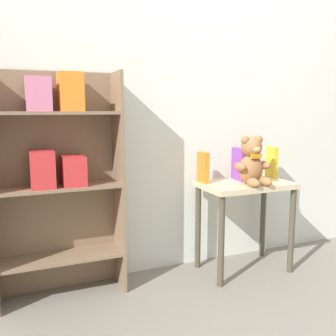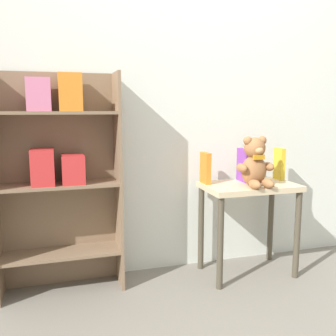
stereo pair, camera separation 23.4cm
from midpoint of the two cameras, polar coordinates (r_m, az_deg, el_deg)
name	(u,v)px [view 1 (the left image)]	position (r m, az deg, el deg)	size (l,w,h in m)	color
wall_back	(188,88)	(2.62, 0.44, 12.06)	(4.80, 0.06, 2.50)	silver
bookshelf_side	(57,169)	(2.29, -19.39, -0.13)	(0.73, 0.25, 1.33)	#7F664C
display_table	(245,199)	(2.58, 9.13, -4.68)	(0.61, 0.38, 0.62)	beige
teddy_bear	(252,162)	(2.46, 10.07, 0.83)	(0.24, 0.22, 0.32)	#99663D
book_standing_orange	(203,168)	(2.49, 2.69, 0.05)	(0.03, 0.11, 0.21)	orange
book_standing_purple	(239,164)	(2.61, 8.22, 0.57)	(0.03, 0.14, 0.22)	purple
book_standing_yellow	(272,162)	(2.75, 13.21, 0.84)	(0.03, 0.11, 0.22)	gold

